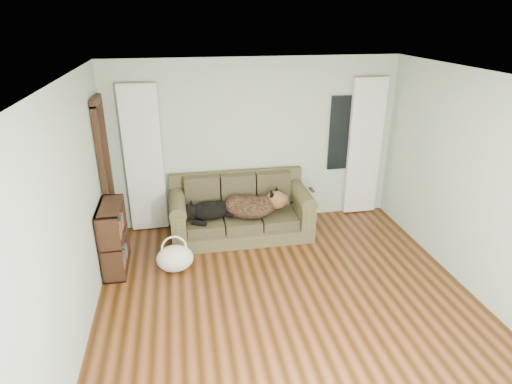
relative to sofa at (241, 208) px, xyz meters
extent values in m
plane|color=#361E09|center=(0.31, -1.97, -0.45)|extent=(5.00, 5.00, 0.00)
plane|color=white|center=(0.31, -1.97, 2.15)|extent=(5.00, 5.00, 0.00)
cube|color=#B8BBB5|center=(0.31, 0.53, 0.85)|extent=(4.50, 0.04, 2.60)
cube|color=#B8BBB5|center=(-1.94, -1.97, 0.85)|extent=(0.04, 5.00, 2.60)
cube|color=#B8BBB5|center=(2.56, -1.97, 0.85)|extent=(0.04, 5.00, 2.60)
cube|color=white|center=(-1.39, 0.45, 0.70)|extent=(0.55, 0.08, 2.25)
cube|color=white|center=(2.11, 0.45, 0.70)|extent=(0.55, 0.08, 2.25)
cube|color=black|center=(1.76, 0.50, 0.95)|extent=(0.50, 0.03, 1.20)
cube|color=black|center=(-1.89, 0.07, 0.60)|extent=(0.07, 0.60, 2.10)
cube|color=#352F1F|center=(0.00, 0.00, 0.00)|extent=(2.09, 0.90, 0.85)
ellipsoid|color=black|center=(-0.51, -0.06, 0.03)|extent=(0.62, 0.44, 0.26)
ellipsoid|color=black|center=(0.16, -0.09, 0.04)|extent=(0.94, 0.81, 0.35)
cube|color=black|center=(1.06, -0.14, 0.28)|extent=(0.06, 0.20, 0.02)
ellipsoid|color=white|center=(-1.01, -0.84, -0.29)|extent=(0.58, 0.51, 0.36)
cube|color=black|center=(-1.78, -0.64, 0.05)|extent=(0.31, 0.75, 0.93)
camera|label=1|loc=(-0.83, -5.82, 2.73)|focal=30.00mm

